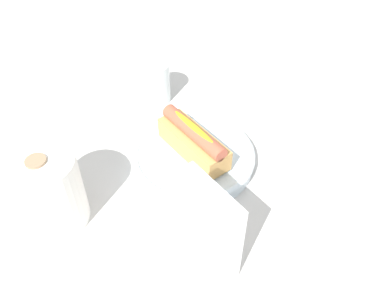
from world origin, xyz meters
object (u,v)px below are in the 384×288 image
at_px(hotdog_front, 192,141).
at_px(napkin_box, 204,228).
at_px(paper_towel_roll, 47,191).
at_px(water_glass, 155,84).
at_px(serving_bowl, 192,157).

distance_m(hotdog_front, napkin_box, 0.20).
xyz_separation_m(hotdog_front, paper_towel_roll, (0.01, 0.25, 0.01)).
height_order(hotdog_front, napkin_box, napkin_box).
xyz_separation_m(water_glass, paper_towel_roll, (-0.20, 0.29, 0.03)).
bearing_deg(hotdog_front, paper_towel_roll, 87.82).
distance_m(serving_bowl, hotdog_front, 0.04).
relative_size(paper_towel_roll, napkin_box, 0.89).
bearing_deg(napkin_box, paper_towel_roll, 35.16).
height_order(water_glass, napkin_box, napkin_box).
bearing_deg(paper_towel_roll, serving_bowl, -92.18).
distance_m(hotdog_front, water_glass, 0.21).
xyz_separation_m(serving_bowl, hotdog_front, (0.00, 0.00, 0.04)).
bearing_deg(water_glass, hotdog_front, 171.21).
distance_m(serving_bowl, napkin_box, 0.21).
relative_size(serving_bowl, napkin_box, 1.50).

